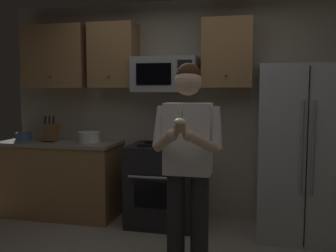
{
  "coord_description": "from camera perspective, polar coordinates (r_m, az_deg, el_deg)",
  "views": [
    {
      "loc": [
        0.86,
        -2.75,
        1.55
      ],
      "look_at": [
        0.17,
        0.23,
        1.25
      ],
      "focal_mm": 40.02,
      "sensor_mm": 36.0,
      "label": 1
    }
  ],
  "objects": [
    {
      "name": "wall_back",
      "position": [
        4.58,
        2.25,
        2.45
      ],
      "size": [
        4.4,
        0.1,
        2.6
      ],
      "primitive_type": "cube",
      "color": "#B7AD99",
      "rests_on": "ground"
    },
    {
      "name": "oven_range",
      "position": [
        4.36,
        -0.72,
        -8.86
      ],
      "size": [
        0.76,
        0.7,
        0.93
      ],
      "color": "black",
      "rests_on": "ground"
    },
    {
      "name": "microwave",
      "position": [
        4.35,
        -0.37,
        7.83
      ],
      "size": [
        0.74,
        0.41,
        0.4
      ],
      "color": "#9EA0A5"
    },
    {
      "name": "refrigerator",
      "position": [
        4.15,
        19.75,
        -3.76
      ],
      "size": [
        0.9,
        0.75,
        1.8
      ],
      "color": "#B7BABF",
      "rests_on": "ground"
    },
    {
      "name": "cabinet_row_upper",
      "position": [
        4.58,
        -7.36,
        10.55
      ],
      "size": [
        2.78,
        0.36,
        0.76
      ],
      "color": "#9E7247"
    },
    {
      "name": "counter_left",
      "position": [
        4.85,
        -15.9,
        -7.6
      ],
      "size": [
        1.44,
        0.66,
        0.92
      ],
      "color": "#9E7247",
      "rests_on": "ground"
    },
    {
      "name": "knife_block",
      "position": [
        4.76,
        -17.45,
        -0.91
      ],
      "size": [
        0.16,
        0.15,
        0.32
      ],
      "color": "brown",
      "rests_on": "counter_left"
    },
    {
      "name": "bowl_large_white",
      "position": [
        4.58,
        -11.93,
        -1.61
      ],
      "size": [
        0.27,
        0.27,
        0.13
      ],
      "color": "white",
      "rests_on": "counter_left"
    },
    {
      "name": "bowl_small_colored",
      "position": [
        5.01,
        -21.18,
        -1.47
      ],
      "size": [
        0.2,
        0.2,
        0.09
      ],
      "color": "#4C7299",
      "rests_on": "counter_left"
    },
    {
      "name": "person",
      "position": [
        3.06,
        3.01,
        -4.84
      ],
      "size": [
        0.6,
        0.48,
        1.76
      ],
      "color": "#262628",
      "rests_on": "ground"
    },
    {
      "name": "cupcake",
      "position": [
        2.7,
        1.83,
        0.14
      ],
      "size": [
        0.09,
        0.09,
        0.17
      ],
      "color": "#A87F56"
    }
  ]
}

